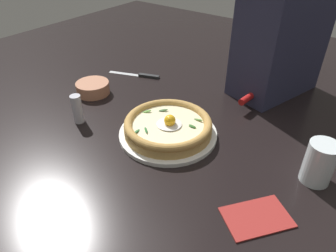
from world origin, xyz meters
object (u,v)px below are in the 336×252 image
object	(u,v)px
pepper_shaker	(77,109)
table_knife	(141,75)
folded_napkin	(257,217)
drinking_glass	(318,165)
pizza	(168,126)
side_bowl	(93,88)
pizza_cutter	(253,95)

from	to	relation	value
pepper_shaker	table_knife	bearing A→B (deg)	99.41
folded_napkin	pepper_shaker	size ratio (longest dim) A/B	1.54
drinking_glass	pizza	bearing A→B (deg)	-170.37
drinking_glass	pepper_shaker	world-z (taller)	drinking_glass
side_bowl	folded_napkin	bearing A→B (deg)	-13.38
pizza_cutter	drinking_glass	world-z (taller)	drinking_glass
pizza	pepper_shaker	bearing A→B (deg)	-157.54
side_bowl	table_knife	bearing A→B (deg)	78.04
drinking_glass	folded_napkin	world-z (taller)	drinking_glass
pizza	folded_napkin	bearing A→B (deg)	-20.65
pizza_cutter	folded_napkin	xyz separation A→B (m)	(0.21, -0.43, -0.04)
folded_napkin	pizza	bearing A→B (deg)	159.35
side_bowl	folded_napkin	size ratio (longest dim) A/B	0.84
side_bowl	folded_napkin	xyz separation A→B (m)	(0.70, -0.17, -0.02)
side_bowl	pizza_cutter	distance (m)	0.56
table_knife	pepper_shaker	world-z (taller)	pepper_shaker
pizza	pepper_shaker	xyz separation A→B (m)	(-0.26, -0.11, 0.01)
pizza_cutter	side_bowl	bearing A→B (deg)	-151.92
folded_napkin	pepper_shaker	bearing A→B (deg)	178.50
table_knife	folded_napkin	bearing A→B (deg)	-29.94
side_bowl	pizza_cutter	bearing A→B (deg)	28.08
side_bowl	folded_napkin	world-z (taller)	side_bowl
pizza	table_knife	xyz separation A→B (m)	(-0.32, 0.25, -0.03)
side_bowl	pepper_shaker	distance (m)	0.18
folded_napkin	pizza_cutter	bearing A→B (deg)	115.89
table_knife	pepper_shaker	xyz separation A→B (m)	(0.06, -0.36, 0.04)
table_knife	folded_napkin	xyz separation A→B (m)	(0.65, -0.38, 0.00)
side_bowl	pepper_shaker	size ratio (longest dim) A/B	1.28
pepper_shaker	side_bowl	bearing A→B (deg)	124.73
pizza	pizza_cutter	distance (m)	0.33
pizza	folded_napkin	distance (m)	0.35
table_knife	drinking_glass	xyz separation A→B (m)	(0.72, -0.19, 0.04)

